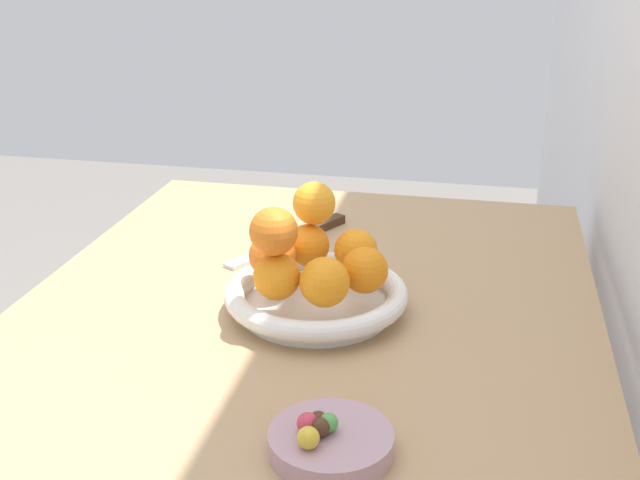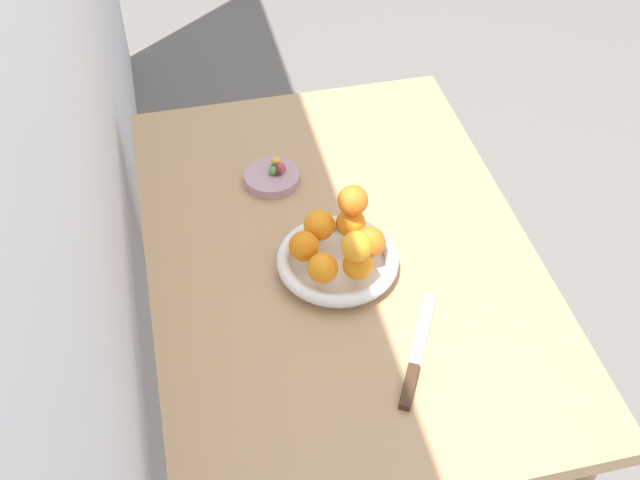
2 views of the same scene
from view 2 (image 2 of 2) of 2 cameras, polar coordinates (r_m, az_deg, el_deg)
ground_plane at (r=2.19m, az=1.05°, el=-14.40°), size 6.00×6.00×0.00m
wall_back at (r=1.26m, az=-18.40°, el=12.51°), size 4.00×0.05×2.50m
dining_table at (r=1.66m, az=1.35°, el=-2.83°), size 1.10×0.76×0.74m
fruit_bowl at (r=1.54m, az=1.26°, el=-1.55°), size 0.24×0.24×0.04m
candy_dish at (r=1.74m, az=-3.44°, el=4.44°), size 0.12×0.12×0.02m
orange_0 at (r=1.51m, az=3.56°, el=-0.14°), size 0.06×0.06×0.06m
orange_1 at (r=1.55m, az=2.22°, el=1.14°), size 0.06×0.06×0.06m
orange_2 at (r=1.54m, az=-0.05°, el=1.07°), size 0.06×0.06×0.06m
orange_3 at (r=1.51m, az=-1.15°, el=-0.45°), size 0.06×0.06×0.06m
orange_4 at (r=1.47m, az=0.19°, el=-2.01°), size 0.06×0.06×0.06m
orange_5 at (r=1.48m, az=2.71°, el=-1.75°), size 0.06×0.06×0.06m
orange_6 at (r=1.51m, az=2.36°, el=2.82°), size 0.06×0.06×0.06m
orange_7 at (r=1.43m, az=2.72°, el=-0.44°), size 0.06×0.06×0.06m
candy_ball_0 at (r=1.73m, az=-3.01°, el=4.91°), size 0.02×0.02×0.02m
candy_ball_1 at (r=1.74m, az=-3.22°, el=5.14°), size 0.02×0.02×0.02m
candy_ball_2 at (r=1.73m, az=-3.37°, el=4.94°), size 0.02×0.02×0.02m
candy_ball_3 at (r=1.73m, az=-2.86°, el=4.91°), size 0.02×0.02×0.02m
candy_ball_4 at (r=1.75m, az=-3.12°, el=5.61°), size 0.02×0.02×0.02m
candy_ball_5 at (r=1.74m, az=-2.79°, el=5.17°), size 0.02×0.02×0.02m
knife at (r=1.42m, az=6.82°, el=-8.39°), size 0.24×0.14×0.01m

